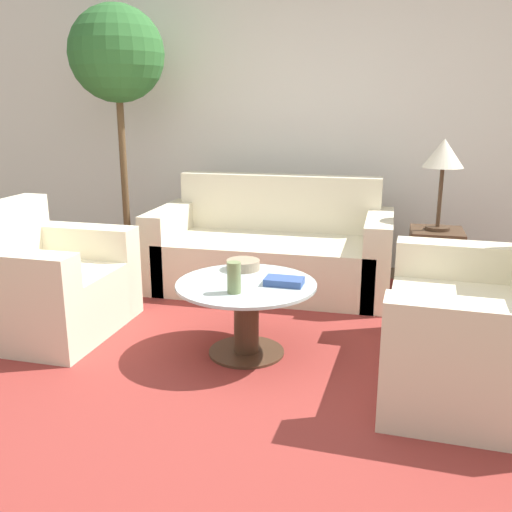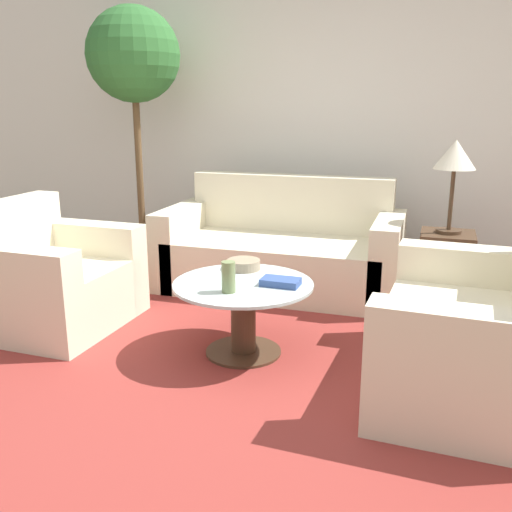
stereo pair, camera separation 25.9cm
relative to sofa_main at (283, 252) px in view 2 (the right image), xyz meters
The scene contains 13 objects.
ground_plane 1.97m from the sofa_main, 88.44° to the right, with size 14.00×14.00×0.00m, color brown.
wall_back 1.29m from the sofa_main, 86.20° to the left, with size 10.00×0.06×2.60m.
rug 1.38m from the sofa_main, 84.85° to the right, with size 3.68×3.51×0.01m.
sofa_main is the anchor object (origin of this frame).
armchair 1.81m from the sofa_main, 134.99° to the right, with size 0.85×0.98×0.85m.
loveseat 2.01m from the sofa_main, 44.00° to the right, with size 0.92×1.38×0.87m.
coffee_table 1.35m from the sofa_main, 84.85° to the right, with size 0.83×0.83×0.45m.
side_table 1.27m from the sofa_main, ahead, with size 0.38×0.38×0.57m.
table_lamp 1.51m from the sofa_main, ahead, with size 0.29×0.29×0.66m.
potted_plant 2.00m from the sofa_main, behind, with size 0.79×0.79×2.26m.
vase 1.55m from the sofa_main, 86.26° to the right, with size 0.08×0.08×0.18m.
bowl 1.09m from the sofa_main, 88.25° to the right, with size 0.21×0.21×0.06m.
book_stack 1.38m from the sofa_main, 75.41° to the right, with size 0.23×0.14×0.04m.
Camera 2 is at (1.12, -2.42, 1.48)m, focal length 40.00 mm.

